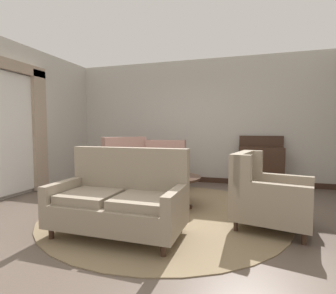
% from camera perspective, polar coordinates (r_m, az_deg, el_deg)
% --- Properties ---
extents(ground, '(8.54, 8.54, 0.00)m').
position_cam_1_polar(ground, '(3.86, -2.10, -15.29)').
color(ground, brown).
extents(wall_back, '(6.26, 0.08, 2.91)m').
position_cam_1_polar(wall_back, '(6.37, 6.17, 5.55)').
color(wall_back, '#BCB7AD').
rests_on(wall_back, ground).
extents(wall_left, '(0.08, 3.93, 2.91)m').
position_cam_1_polar(wall_left, '(6.03, -27.86, 5.21)').
color(wall_left, '#BCB7AD').
rests_on(wall_left, ground).
extents(baseboard_back, '(6.10, 0.03, 0.12)m').
position_cam_1_polar(baseboard_back, '(6.43, 5.99, -6.96)').
color(baseboard_back, '#382319').
rests_on(baseboard_back, ground).
extents(area_rug, '(3.59, 3.59, 0.01)m').
position_cam_1_polar(area_rug, '(4.13, -0.70, -13.91)').
color(area_rug, '#847051').
rests_on(area_rug, ground).
extents(coffee_table, '(0.99, 0.99, 0.51)m').
position_cam_1_polar(coffee_table, '(4.28, 0.51, -7.41)').
color(coffee_table, '#382319').
rests_on(coffee_table, ground).
extents(porcelain_vase, '(0.18, 0.18, 0.37)m').
position_cam_1_polar(porcelain_vase, '(4.26, 0.03, -4.23)').
color(porcelain_vase, beige).
rests_on(porcelain_vase, coffee_table).
extents(settee, '(1.57, 0.81, 1.03)m').
position_cam_1_polar(settee, '(3.26, -10.40, -11.28)').
color(settee, gray).
rests_on(settee, ground).
extents(armchair_back_corner, '(1.16, 1.16, 1.12)m').
position_cam_1_polar(armchair_back_corner, '(5.41, -10.17, -4.71)').
color(armchair_back_corner, tan).
rests_on(armchair_back_corner, ground).
extents(armchair_foreground_right, '(1.07, 0.99, 0.96)m').
position_cam_1_polar(armchair_foreground_right, '(3.65, 20.59, -9.95)').
color(armchair_foreground_right, gray).
rests_on(armchair_foreground_right, ground).
extents(armchair_far_left, '(0.89, 0.95, 1.05)m').
position_cam_1_polar(armchair_far_left, '(5.53, -0.07, -4.72)').
color(armchair_far_left, tan).
rests_on(armchair_far_left, ground).
extents(sideboard, '(0.92, 0.36, 1.12)m').
position_cam_1_polar(sideboard, '(6.02, 19.52, -3.62)').
color(sideboard, '#382319').
rests_on(sideboard, ground).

